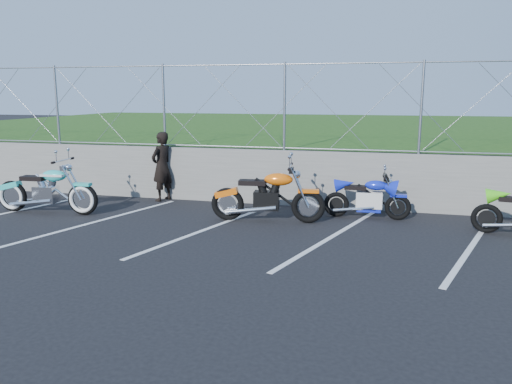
% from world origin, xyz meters
% --- Properties ---
extents(ground, '(90.00, 90.00, 0.00)m').
position_xyz_m(ground, '(0.00, 0.00, 0.00)').
color(ground, black).
rests_on(ground, ground).
extents(retaining_wall, '(30.00, 0.22, 1.30)m').
position_xyz_m(retaining_wall, '(0.00, 3.50, 0.65)').
color(retaining_wall, slate).
rests_on(retaining_wall, ground).
extents(grass_field, '(30.00, 20.00, 1.30)m').
position_xyz_m(grass_field, '(0.00, 13.50, 0.65)').
color(grass_field, '#204412').
rests_on(grass_field, ground).
extents(chain_link_fence, '(28.00, 0.03, 2.00)m').
position_xyz_m(chain_link_fence, '(0.00, 3.50, 2.30)').
color(chain_link_fence, gray).
rests_on(chain_link_fence, retaining_wall).
extents(parking_lines, '(18.29, 4.31, 0.01)m').
position_xyz_m(parking_lines, '(1.20, 1.00, 0.00)').
color(parking_lines, silver).
rests_on(parking_lines, ground).
extents(cruiser_turquoise, '(2.42, 0.76, 1.20)m').
position_xyz_m(cruiser_turquoise, '(-3.84, 1.34, 0.48)').
color(cruiser_turquoise, black).
rests_on(cruiser_turquoise, ground).
extents(naked_orange, '(2.35, 0.80, 1.17)m').
position_xyz_m(naked_orange, '(1.03, 1.82, 0.50)').
color(naked_orange, black).
rests_on(naked_orange, ground).
extents(sportbike_blue, '(1.81, 0.64, 0.94)m').
position_xyz_m(sportbike_blue, '(2.99, 2.60, 0.40)').
color(sportbike_blue, black).
rests_on(sportbike_blue, ground).
extents(person_standing, '(0.60, 0.72, 1.69)m').
position_xyz_m(person_standing, '(-1.98, 3.20, 0.85)').
color(person_standing, black).
rests_on(person_standing, ground).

